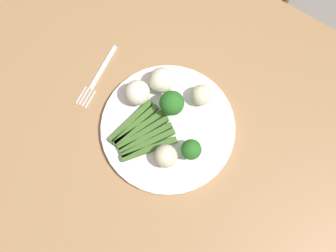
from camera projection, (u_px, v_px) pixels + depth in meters
ground_plane at (154, 179)px, 1.55m from camera, size 6.00×6.00×0.02m
dining_table at (145, 138)px, 0.94m from camera, size 1.45×0.91×0.72m
plate at (168, 128)px, 0.84m from camera, size 0.29×0.29×0.01m
asparagus_bundle at (142, 134)px, 0.82m from camera, size 0.13×0.14×0.01m
broccoli_right at (172, 103)px, 0.81m from camera, size 0.05×0.05×0.07m
broccoli_back_right at (191, 150)px, 0.79m from camera, size 0.04×0.04×0.05m
cauliflower_near_center at (166, 156)px, 0.79m from camera, size 0.05×0.05×0.05m
cauliflower_front_left at (162, 80)px, 0.84m from camera, size 0.06×0.06×0.06m
cauliflower_outer_edge at (201, 95)px, 0.83m from camera, size 0.05×0.05×0.05m
cauliflower_front at (137, 93)px, 0.83m from camera, size 0.06×0.06×0.06m
fork at (98, 76)px, 0.88m from camera, size 0.04×0.17×0.00m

